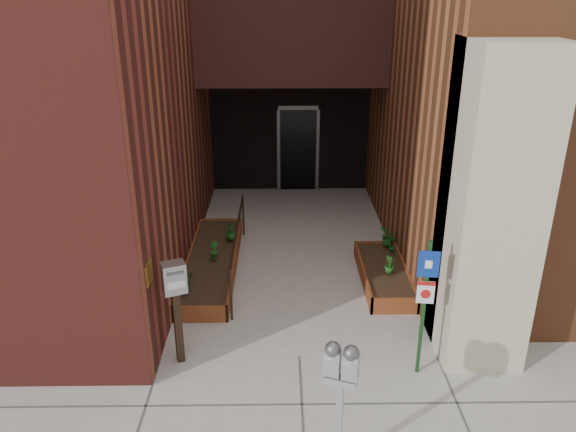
{
  "coord_description": "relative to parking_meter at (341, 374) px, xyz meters",
  "views": [
    {
      "loc": [
        -0.26,
        -6.72,
        4.99
      ],
      "look_at": [
        -0.14,
        1.8,
        1.46
      ],
      "focal_mm": 35.0,
      "sensor_mm": 36.0,
      "label": 1
    }
  ],
  "objects": [
    {
      "name": "sign_post",
      "position": [
        1.27,
        1.63,
        -0.02
      ],
      "size": [
        0.27,
        0.08,
        2.01
      ],
      "color": "#153B17",
      "rests_on": "ground"
    },
    {
      "name": "shrub_right_a",
      "position": [
        1.29,
        3.98,
        -0.8
      ],
      "size": [
        0.25,
        0.25,
        0.31
      ],
      "primitive_type": "imported",
      "rotation": [
        0.0,
        0.0,
        0.82
      ],
      "color": "#1E5618",
      "rests_on": "planter_right"
    },
    {
      "name": "shrub_right_b",
      "position": [
        1.49,
        4.81,
        -0.8
      ],
      "size": [
        0.24,
        0.24,
        0.32
      ],
      "primitive_type": "imported",
      "rotation": [
        0.0,
        0.0,
        2.54
      ],
      "color": "#1B5D1A",
      "rests_on": "planter_right"
    },
    {
      "name": "ground",
      "position": [
        -0.36,
        2.0,
        -1.26
      ],
      "size": [
        80.0,
        80.0,
        0.0
      ],
      "primitive_type": "plane",
      "color": "#9E9991",
      "rests_on": "ground"
    },
    {
      "name": "shrub_left_c",
      "position": [
        -1.61,
        5.42,
        -0.79
      ],
      "size": [
        0.22,
        0.22,
        0.35
      ],
      "primitive_type": "imported",
      "rotation": [
        0.0,
        0.0,
        3.29
      ],
      "color": "#1B601D",
      "rests_on": "planter_left"
    },
    {
      "name": "handrail",
      "position": [
        -1.41,
        4.65,
        -0.51
      ],
      "size": [
        0.04,
        3.34,
        0.9
      ],
      "color": "black",
      "rests_on": "ground"
    },
    {
      "name": "payment_dropbox",
      "position": [
        -2.06,
        1.94,
        -0.14
      ],
      "size": [
        0.37,
        0.33,
        1.56
      ],
      "color": "black",
      "rests_on": "ground"
    },
    {
      "name": "planter_right",
      "position": [
        1.24,
        4.2,
        -1.13
      ],
      "size": [
        0.8,
        2.2,
        0.3
      ],
      "color": "maroon",
      "rests_on": "ground"
    },
    {
      "name": "shrub_left_a",
      "position": [
        -2.21,
        3.39,
        -0.78
      ],
      "size": [
        0.45,
        0.45,
        0.36
      ],
      "primitive_type": "imported",
      "rotation": [
        0.0,
        0.0,
        0.95
      ],
      "color": "#1B5117",
      "rests_on": "planter_left"
    },
    {
      "name": "shrub_left_b",
      "position": [
        -1.85,
        4.58,
        -0.8
      ],
      "size": [
        0.24,
        0.24,
        0.32
      ],
      "primitive_type": "imported",
      "rotation": [
        0.0,
        0.0,
        2.11
      ],
      "color": "#1E5F1B",
      "rests_on": "planter_left"
    },
    {
      "name": "shrub_left_d",
      "position": [
        -1.61,
        5.38,
        -0.79
      ],
      "size": [
        0.22,
        0.22,
        0.35
      ],
      "primitive_type": "imported",
      "rotation": [
        0.0,
        0.0,
        4.91
      ],
      "color": "#1A5518",
      "rests_on": "planter_left"
    },
    {
      "name": "parking_meter",
      "position": [
        0.0,
        0.0,
        0.0
      ],
      "size": [
        0.38,
        0.25,
        1.63
      ],
      "color": "#AFAFB1",
      "rests_on": "ground"
    },
    {
      "name": "shrub_right_c",
      "position": [
        1.46,
        5.1,
        -0.78
      ],
      "size": [
        0.45,
        0.45,
        0.36
      ],
      "primitive_type": "imported",
      "rotation": [
        0.0,
        0.0,
        4.19
      ],
      "color": "#19581A",
      "rests_on": "planter_right"
    },
    {
      "name": "planter_left",
      "position": [
        -1.91,
        4.7,
        -1.13
      ],
      "size": [
        0.9,
        3.6,
        0.3
      ],
      "color": "maroon",
      "rests_on": "ground"
    }
  ]
}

